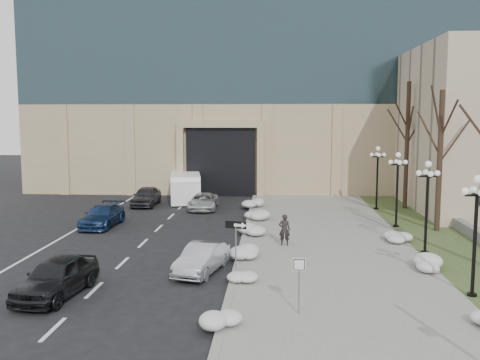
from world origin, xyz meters
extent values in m
cube|color=gray|center=(3.50, 14.00, 0.06)|extent=(9.00, 40.00, 0.12)
cube|color=gray|center=(-1.00, 14.00, 0.07)|extent=(0.30, 40.00, 0.14)
cube|color=#374723|center=(10.00, 14.00, 0.05)|extent=(4.00, 40.00, 0.10)
cube|color=slate|center=(12.00, 16.00, 0.35)|extent=(0.50, 30.00, 0.70)
cube|color=tan|center=(-2.00, 42.00, 4.00)|extent=(40.00, 20.00, 8.00)
cube|color=black|center=(-4.00, 33.00, 3.00)|extent=(6.00, 2.50, 6.00)
cube|color=tan|center=(-4.00, 31.60, 6.30)|extent=(7.50, 0.60, 0.60)
cube|color=tan|center=(-7.50, 31.60, 3.00)|extent=(0.60, 0.60, 6.00)
cube|color=tan|center=(-0.50, 31.60, 3.00)|extent=(0.60, 0.60, 6.00)
imported|color=black|center=(-7.71, 5.23, 0.77)|extent=(2.34, 4.68, 1.53)
imported|color=#ABACB3|center=(-2.50, 8.67, 0.65)|extent=(2.26, 4.14, 1.29)
imported|color=navy|center=(-10.18, 18.41, 0.67)|extent=(2.07, 4.71, 1.35)
imported|color=silver|center=(-4.63, 25.01, 0.61)|extent=(2.13, 4.44, 1.22)
imported|color=#323237|center=(-9.32, 26.46, 0.75)|extent=(1.77, 4.38, 1.49)
imported|color=black|center=(1.25, 13.62, 0.96)|extent=(0.63, 0.42, 1.68)
cube|color=white|center=(-6.78, 29.85, 1.09)|extent=(3.28, 5.76, 2.17)
cube|color=white|center=(-6.22, 26.64, 0.98)|extent=(2.54, 2.10, 1.74)
cylinder|color=black|center=(-7.33, 26.67, 0.38)|extent=(0.40, 0.79, 0.76)
cylinder|color=black|center=(-5.19, 27.04, 0.38)|extent=(0.40, 0.79, 0.76)
cylinder|color=black|center=(-8.13, 31.26, 0.38)|extent=(0.40, 0.79, 0.76)
cylinder|color=black|center=(-5.99, 31.64, 0.38)|extent=(0.40, 0.79, 0.76)
cylinder|color=slate|center=(-0.90, 7.55, 1.26)|extent=(0.06, 0.06, 2.52)
cube|color=black|center=(-0.90, 7.55, 2.43)|extent=(0.90, 0.26, 0.31)
cube|color=white|center=(-0.76, 7.49, 2.43)|extent=(0.43, 0.11, 0.12)
cone|color=white|center=(-0.53, 7.43, 2.43)|extent=(0.27, 0.30, 0.25)
cylinder|color=slate|center=(1.58, 3.66, 1.03)|extent=(0.06, 0.06, 2.05)
cube|color=white|center=(1.58, 3.66, 1.87)|extent=(0.45, 0.07, 0.45)
cube|color=black|center=(1.57, 3.64, 1.87)|extent=(0.39, 0.04, 0.39)
cube|color=white|center=(1.57, 3.64, 1.87)|extent=(0.34, 0.04, 0.34)
ellipsoid|color=silver|center=(-0.85, 2.10, 0.30)|extent=(1.10, 1.60, 0.36)
ellipsoid|color=silver|center=(-0.62, 6.72, 0.30)|extent=(1.10, 1.60, 0.36)
ellipsoid|color=silver|center=(-0.83, 11.06, 0.30)|extent=(1.10, 1.60, 0.36)
ellipsoid|color=silver|center=(-0.68, 16.27, 0.30)|extent=(1.10, 1.60, 0.36)
ellipsoid|color=silver|center=(-0.72, 21.00, 0.30)|extent=(1.10, 1.60, 0.36)
ellipsoid|color=silver|center=(-0.83, 25.56, 0.30)|extent=(1.10, 1.60, 0.36)
ellipsoid|color=silver|center=(7.72, 9.37, 0.30)|extent=(1.10, 1.60, 0.36)
ellipsoid|color=silver|center=(7.57, 14.87, 0.30)|extent=(1.10, 1.60, 0.36)
ellipsoid|color=silver|center=(-0.28, 20.66, 0.30)|extent=(1.10, 1.60, 0.36)
cylinder|color=black|center=(8.30, 6.00, 0.10)|extent=(0.36, 0.36, 0.20)
cylinder|color=black|center=(8.30, 6.00, 2.00)|extent=(0.14, 0.14, 4.00)
cylinder|color=black|center=(8.30, 6.00, 4.00)|extent=(0.10, 0.90, 0.10)
cylinder|color=black|center=(8.30, 6.00, 4.00)|extent=(0.90, 0.10, 0.10)
sphere|color=white|center=(8.30, 6.00, 4.60)|extent=(0.32, 0.32, 0.32)
sphere|color=white|center=(7.85, 6.00, 4.15)|extent=(0.28, 0.28, 0.28)
sphere|color=white|center=(8.30, 6.45, 4.15)|extent=(0.28, 0.28, 0.28)
cylinder|color=black|center=(8.30, 12.50, 0.10)|extent=(0.36, 0.36, 0.20)
cylinder|color=black|center=(8.30, 12.50, 2.00)|extent=(0.14, 0.14, 4.00)
cylinder|color=black|center=(8.30, 12.50, 4.00)|extent=(0.10, 0.90, 0.10)
cylinder|color=black|center=(8.30, 12.50, 4.00)|extent=(0.90, 0.10, 0.10)
sphere|color=white|center=(8.30, 12.50, 4.60)|extent=(0.32, 0.32, 0.32)
sphere|color=white|center=(8.75, 12.50, 4.15)|extent=(0.28, 0.28, 0.28)
sphere|color=white|center=(7.85, 12.50, 4.15)|extent=(0.28, 0.28, 0.28)
sphere|color=white|center=(8.30, 12.95, 4.15)|extent=(0.28, 0.28, 0.28)
sphere|color=white|center=(8.30, 12.05, 4.15)|extent=(0.28, 0.28, 0.28)
cylinder|color=black|center=(8.30, 19.00, 0.10)|extent=(0.36, 0.36, 0.20)
cylinder|color=black|center=(8.30, 19.00, 2.00)|extent=(0.14, 0.14, 4.00)
cylinder|color=black|center=(8.30, 19.00, 4.00)|extent=(0.10, 0.90, 0.10)
cylinder|color=black|center=(8.30, 19.00, 4.00)|extent=(0.90, 0.10, 0.10)
sphere|color=white|center=(8.30, 19.00, 4.60)|extent=(0.32, 0.32, 0.32)
sphere|color=white|center=(8.75, 19.00, 4.15)|extent=(0.28, 0.28, 0.28)
sphere|color=white|center=(7.85, 19.00, 4.15)|extent=(0.28, 0.28, 0.28)
sphere|color=white|center=(8.30, 19.45, 4.15)|extent=(0.28, 0.28, 0.28)
sphere|color=white|center=(8.30, 18.55, 4.15)|extent=(0.28, 0.28, 0.28)
cylinder|color=black|center=(8.30, 25.50, 0.10)|extent=(0.36, 0.36, 0.20)
cylinder|color=black|center=(8.30, 25.50, 2.00)|extent=(0.14, 0.14, 4.00)
cylinder|color=black|center=(8.30, 25.50, 4.00)|extent=(0.10, 0.90, 0.10)
cylinder|color=black|center=(8.30, 25.50, 4.00)|extent=(0.90, 0.10, 0.10)
sphere|color=white|center=(8.30, 25.50, 4.60)|extent=(0.32, 0.32, 0.32)
sphere|color=white|center=(8.75, 25.50, 4.15)|extent=(0.28, 0.28, 0.28)
sphere|color=white|center=(7.85, 25.50, 4.15)|extent=(0.28, 0.28, 0.28)
sphere|color=white|center=(8.30, 25.95, 4.15)|extent=(0.28, 0.28, 0.28)
sphere|color=white|center=(8.30, 25.05, 4.15)|extent=(0.28, 0.28, 0.28)
cylinder|color=black|center=(10.50, 18.00, 4.25)|extent=(0.32, 0.32, 8.50)
cylinder|color=black|center=(10.50, 26.00, 4.75)|extent=(0.32, 0.32, 9.50)
camera|label=1|loc=(0.70, -14.35, 6.93)|focal=40.00mm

